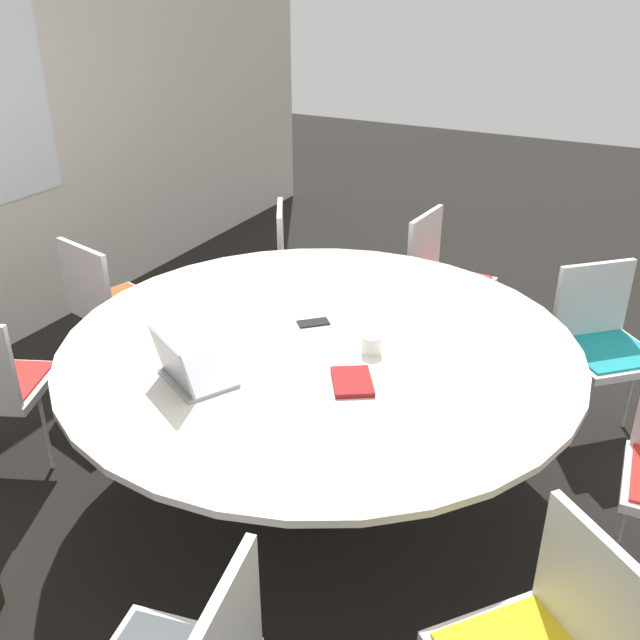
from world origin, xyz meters
The scene contains 10 objects.
ground_plane centered at (0.00, 0.00, 0.00)m, with size 16.00×16.00×0.00m, color black.
conference_table centered at (0.00, 0.00, 0.66)m, with size 2.22×2.22×0.76m.
chair_4 centered at (1.06, -1.05, 0.53)m, with size 0.61×0.61×0.88m.
chair_5 centered at (1.49, -0.06, 0.53)m, with size 0.47×0.46×0.88m.
chair_6 centered at (1.27, 0.79, 0.53)m, with size 0.59×0.58×0.88m.
chair_7 centered at (0.27, 1.47, 0.53)m, with size 0.51×0.52×0.88m.
laptop centered at (-0.54, 0.29, 0.81)m, with size 0.34×0.36×0.21m.
spiral_notebook centered at (-0.25, -0.27, 0.77)m, with size 0.26×0.24×0.02m.
coffee_cup centered at (0.01, -0.24, 0.80)m, with size 0.08×0.08×0.08m.
cell_phone centered at (0.13, 0.10, 0.76)m, with size 0.15×0.15×0.01m.
Camera 1 is at (-2.39, -1.24, 2.21)m, focal length 40.00 mm.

